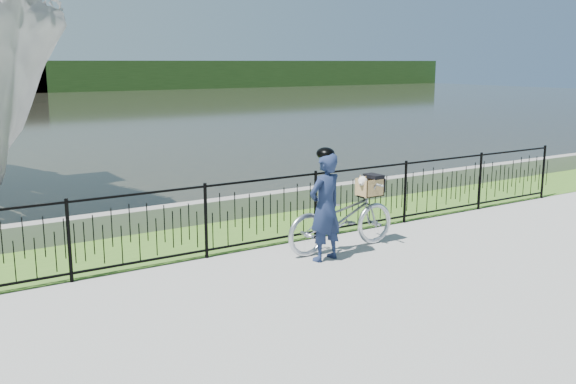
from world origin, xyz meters
TOP-DOWN VIEW (x-y plane):
  - ground at (0.00, 0.00)m, footprint 120.00×120.00m
  - grass_strip at (0.00, 2.60)m, footprint 60.00×2.00m
  - quay_wall at (0.00, 3.60)m, footprint 60.00×0.30m
  - fence at (0.00, 1.60)m, footprint 14.00×0.06m
  - far_building_right at (6.00, 58.50)m, footprint 6.00×3.00m
  - bicycle_rig at (0.99, 0.86)m, footprint 1.99×0.69m
  - cyclist at (0.44, 0.56)m, footprint 0.65×0.48m

SIDE VIEW (x-z plane):
  - ground at x=0.00m, z-range 0.00..0.00m
  - grass_strip at x=0.00m, z-range 0.00..0.01m
  - quay_wall at x=0.00m, z-range 0.00..0.40m
  - bicycle_rig at x=0.99m, z-range -0.05..1.11m
  - fence at x=0.00m, z-range 0.00..1.15m
  - cyclist at x=0.44m, z-range -0.01..1.68m
  - far_building_right at x=6.00m, z-range 0.00..3.20m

